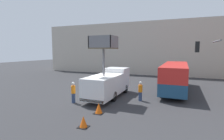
{
  "coord_description": "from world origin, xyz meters",
  "views": [
    {
      "loc": [
        6.75,
        -15.33,
        4.63
      ],
      "look_at": [
        -0.05,
        1.38,
        2.66
      ],
      "focal_mm": 28.0,
      "sensor_mm": 36.0,
      "label": 1
    }
  ],
  "objects_px": {
    "road_worker_near_truck": "(73,92)",
    "traffic_cone_near_truck": "(99,108)",
    "traffic_light_pole": "(221,61)",
    "road_worker_directing": "(140,91)",
    "utility_truck": "(109,82)",
    "traffic_cone_mid_road": "(83,122)",
    "city_bus": "(175,75)"
  },
  "relations": [
    {
      "from": "utility_truck",
      "to": "traffic_cone_near_truck",
      "type": "distance_m",
      "value": 4.84
    },
    {
      "from": "road_worker_near_truck",
      "to": "traffic_cone_near_truck",
      "type": "xyz_separation_m",
      "value": [
        3.29,
        -1.55,
        -0.58
      ]
    },
    {
      "from": "road_worker_near_truck",
      "to": "traffic_cone_mid_road",
      "type": "relative_size",
      "value": 2.68
    },
    {
      "from": "road_worker_directing",
      "to": "traffic_cone_near_truck",
      "type": "distance_m",
      "value": 4.94
    },
    {
      "from": "road_worker_near_truck",
      "to": "traffic_cone_near_truck",
      "type": "height_order",
      "value": "road_worker_near_truck"
    },
    {
      "from": "city_bus",
      "to": "road_worker_near_truck",
      "type": "xyz_separation_m",
      "value": [
        -8.17,
        -8.35,
        -0.9
      ]
    },
    {
      "from": "traffic_light_pole",
      "to": "road_worker_near_truck",
      "type": "bearing_deg",
      "value": -163.85
    },
    {
      "from": "road_worker_directing",
      "to": "traffic_cone_near_truck",
      "type": "height_order",
      "value": "road_worker_directing"
    },
    {
      "from": "utility_truck",
      "to": "traffic_cone_mid_road",
      "type": "distance_m",
      "value": 7.27
    },
    {
      "from": "road_worker_directing",
      "to": "traffic_cone_mid_road",
      "type": "bearing_deg",
      "value": -81.27
    },
    {
      "from": "traffic_light_pole",
      "to": "traffic_cone_mid_road",
      "type": "xyz_separation_m",
      "value": [
        -8.27,
        -7.44,
        -3.51
      ]
    },
    {
      "from": "traffic_cone_mid_road",
      "to": "road_worker_near_truck",
      "type": "bearing_deg",
      "value": 130.88
    },
    {
      "from": "utility_truck",
      "to": "road_worker_directing",
      "type": "relative_size",
      "value": 3.84
    },
    {
      "from": "utility_truck",
      "to": "road_worker_near_truck",
      "type": "distance_m",
      "value": 3.74
    },
    {
      "from": "utility_truck",
      "to": "road_worker_near_truck",
      "type": "xyz_separation_m",
      "value": [
        -2.15,
        -3.01,
        -0.58
      ]
    },
    {
      "from": "road_worker_near_truck",
      "to": "traffic_light_pole",
      "type": "bearing_deg",
      "value": -14.91
    },
    {
      "from": "road_worker_near_truck",
      "to": "utility_truck",
      "type": "bearing_deg",
      "value": 23.39
    },
    {
      "from": "utility_truck",
      "to": "traffic_light_pole",
      "type": "distance_m",
      "value": 9.9
    },
    {
      "from": "road_worker_directing",
      "to": "traffic_light_pole",
      "type": "bearing_deg",
      "value": 28.85
    },
    {
      "from": "city_bus",
      "to": "road_worker_directing",
      "type": "relative_size",
      "value": 5.81
    },
    {
      "from": "road_worker_directing",
      "to": "traffic_cone_mid_road",
      "type": "relative_size",
      "value": 2.58
    },
    {
      "from": "utility_truck",
      "to": "traffic_light_pole",
      "type": "bearing_deg",
      "value": 2.38
    },
    {
      "from": "road_worker_directing",
      "to": "city_bus",
      "type": "bearing_deg",
      "value": 87.25
    },
    {
      "from": "city_bus",
      "to": "road_worker_near_truck",
      "type": "bearing_deg",
      "value": 127.22
    },
    {
      "from": "city_bus",
      "to": "traffic_cone_near_truck",
      "type": "xyz_separation_m",
      "value": [
        -4.88,
        -9.9,
        -1.48
      ]
    },
    {
      "from": "utility_truck",
      "to": "traffic_light_pole",
      "type": "xyz_separation_m",
      "value": [
        9.61,
        0.4,
        2.31
      ]
    },
    {
      "from": "utility_truck",
      "to": "city_bus",
      "type": "bearing_deg",
      "value": 41.56
    },
    {
      "from": "traffic_light_pole",
      "to": "road_worker_directing",
      "type": "bearing_deg",
      "value": -175.29
    },
    {
      "from": "utility_truck",
      "to": "traffic_light_pole",
      "type": "relative_size",
      "value": 1.23
    },
    {
      "from": "city_bus",
      "to": "traffic_cone_mid_road",
      "type": "xyz_separation_m",
      "value": [
        -4.68,
        -12.39,
        -1.52
      ]
    },
    {
      "from": "road_worker_near_truck",
      "to": "traffic_cone_near_truck",
      "type": "distance_m",
      "value": 3.69
    },
    {
      "from": "utility_truck",
      "to": "traffic_cone_mid_road",
      "type": "relative_size",
      "value": 9.91
    }
  ]
}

